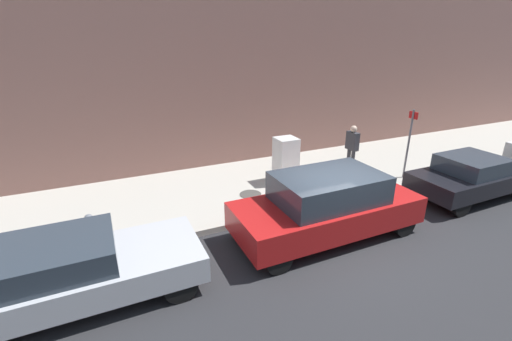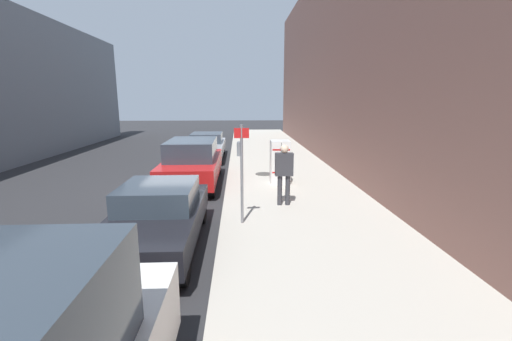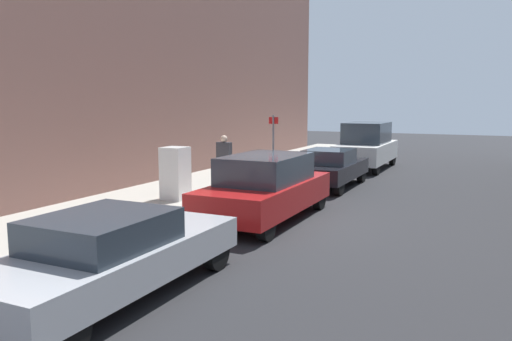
{
  "view_description": "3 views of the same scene",
  "coord_description": "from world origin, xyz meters",
  "px_view_note": "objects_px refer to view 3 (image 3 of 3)",
  "views": [
    {
      "loc": [
        5.93,
        -5.11,
        4.82
      ],
      "look_at": [
        -2.28,
        -1.32,
        1.37
      ],
      "focal_mm": 24.0,
      "sensor_mm": 36.0,
      "label": 1
    },
    {
      "loc": [
        -2.23,
        12.76,
        3.24
      ],
      "look_at": [
        -2.72,
        2.81,
        1.15
      ],
      "focal_mm": 24.0,
      "sensor_mm": 36.0,
      "label": 2
    },
    {
      "loc": [
        4.87,
        -11.9,
        3.07
      ],
      "look_at": [
        -0.45,
        -0.72,
        1.38
      ],
      "focal_mm": 35.0,
      "sensor_mm": 36.0,
      "label": 3
    }
  ],
  "objects_px": {
    "street_sign_post": "(273,145)",
    "pedestrian_walking_far": "(224,157)",
    "parked_sedan_silver": "(112,253)",
    "fire_hydrant": "(47,243)",
    "parked_suv_red": "(266,187)",
    "discarded_refrigerator": "(175,173)",
    "parked_van_white": "(367,146)",
    "parked_sedan_dark": "(330,167)"
  },
  "relations": [
    {
      "from": "street_sign_post",
      "to": "fire_hydrant",
      "type": "bearing_deg",
      "value": -89.55
    },
    {
      "from": "pedestrian_walking_far",
      "to": "parked_suv_red",
      "type": "relative_size",
      "value": 0.37
    },
    {
      "from": "discarded_refrigerator",
      "to": "fire_hydrant",
      "type": "distance_m",
      "value": 6.37
    },
    {
      "from": "street_sign_post",
      "to": "parked_suv_red",
      "type": "bearing_deg",
      "value": -68.66
    },
    {
      "from": "fire_hydrant",
      "to": "parked_sedan_silver",
      "type": "bearing_deg",
      "value": -10.36
    },
    {
      "from": "parked_suv_red",
      "to": "parked_van_white",
      "type": "distance_m",
      "value": 11.39
    },
    {
      "from": "discarded_refrigerator",
      "to": "parked_suv_red",
      "type": "bearing_deg",
      "value": -10.99
    },
    {
      "from": "discarded_refrigerator",
      "to": "pedestrian_walking_far",
      "type": "height_order",
      "value": "pedestrian_walking_far"
    },
    {
      "from": "fire_hydrant",
      "to": "parked_sedan_dark",
      "type": "distance_m",
      "value": 11.39
    },
    {
      "from": "discarded_refrigerator",
      "to": "parked_van_white",
      "type": "relative_size",
      "value": 0.32
    },
    {
      "from": "discarded_refrigerator",
      "to": "parked_sedan_silver",
      "type": "relative_size",
      "value": 0.33
    },
    {
      "from": "street_sign_post",
      "to": "fire_hydrant",
      "type": "relative_size",
      "value": 3.0
    },
    {
      "from": "discarded_refrigerator",
      "to": "fire_hydrant",
      "type": "xyz_separation_m",
      "value": [
        1.51,
        -6.18,
        -0.37
      ]
    },
    {
      "from": "discarded_refrigerator",
      "to": "street_sign_post",
      "type": "relative_size",
      "value": 0.64
    },
    {
      "from": "parked_suv_red",
      "to": "parked_sedan_dark",
      "type": "height_order",
      "value": "parked_suv_red"
    },
    {
      "from": "discarded_refrigerator",
      "to": "parked_sedan_dark",
      "type": "xyz_separation_m",
      "value": [
        3.28,
        5.07,
        -0.23
      ]
    },
    {
      "from": "parked_van_white",
      "to": "parked_sedan_dark",
      "type": "bearing_deg",
      "value": -90.0
    },
    {
      "from": "street_sign_post",
      "to": "parked_van_white",
      "type": "distance_m",
      "value": 6.92
    },
    {
      "from": "fire_hydrant",
      "to": "parked_van_white",
      "type": "relative_size",
      "value": 0.16
    },
    {
      "from": "street_sign_post",
      "to": "pedestrian_walking_far",
      "type": "bearing_deg",
      "value": -130.58
    },
    {
      "from": "fire_hydrant",
      "to": "parked_sedan_dark",
      "type": "xyz_separation_m",
      "value": [
        1.77,
        11.25,
        0.14
      ]
    },
    {
      "from": "discarded_refrigerator",
      "to": "pedestrian_walking_far",
      "type": "bearing_deg",
      "value": 85.72
    },
    {
      "from": "discarded_refrigerator",
      "to": "fire_hydrant",
      "type": "relative_size",
      "value": 1.93
    },
    {
      "from": "parked_sedan_silver",
      "to": "parked_suv_red",
      "type": "height_order",
      "value": "parked_suv_red"
    },
    {
      "from": "parked_sedan_silver",
      "to": "parked_van_white",
      "type": "relative_size",
      "value": 0.96
    },
    {
      "from": "pedestrian_walking_far",
      "to": "parked_van_white",
      "type": "relative_size",
      "value": 0.36
    },
    {
      "from": "parked_suv_red",
      "to": "parked_van_white",
      "type": "relative_size",
      "value": 0.97
    },
    {
      "from": "street_sign_post",
      "to": "fire_hydrant",
      "type": "distance_m",
      "value": 10.33
    },
    {
      "from": "street_sign_post",
      "to": "parked_sedan_silver",
      "type": "xyz_separation_m",
      "value": [
        1.85,
        -10.6,
        -0.84
      ]
    },
    {
      "from": "parked_sedan_silver",
      "to": "parked_suv_red",
      "type": "bearing_deg",
      "value": 90.0
    },
    {
      "from": "fire_hydrant",
      "to": "parked_sedan_silver",
      "type": "height_order",
      "value": "parked_sedan_silver"
    },
    {
      "from": "discarded_refrigerator",
      "to": "parked_van_white",
      "type": "xyz_separation_m",
      "value": [
        3.28,
        10.75,
        0.12
      ]
    },
    {
      "from": "parked_suv_red",
      "to": "parked_sedan_dark",
      "type": "bearing_deg",
      "value": 90.0
    },
    {
      "from": "fire_hydrant",
      "to": "parked_van_white",
      "type": "bearing_deg",
      "value": 84.03
    },
    {
      "from": "pedestrian_walking_far",
      "to": "parked_sedan_dark",
      "type": "distance_m",
      "value": 3.94
    },
    {
      "from": "pedestrian_walking_far",
      "to": "parked_sedan_silver",
      "type": "xyz_separation_m",
      "value": [
        3.08,
        -9.17,
        -0.5
      ]
    },
    {
      "from": "fire_hydrant",
      "to": "pedestrian_walking_far",
      "type": "height_order",
      "value": "pedestrian_walking_far"
    },
    {
      "from": "street_sign_post",
      "to": "parked_suv_red",
      "type": "height_order",
      "value": "street_sign_post"
    },
    {
      "from": "pedestrian_walking_far",
      "to": "parked_sedan_silver",
      "type": "distance_m",
      "value": 9.68
    },
    {
      "from": "fire_hydrant",
      "to": "pedestrian_walking_far",
      "type": "bearing_deg",
      "value": 98.44
    },
    {
      "from": "fire_hydrant",
      "to": "pedestrian_walking_far",
      "type": "xyz_separation_m",
      "value": [
        -1.31,
        8.84,
        0.63
      ]
    },
    {
      "from": "pedestrian_walking_far",
      "to": "parked_suv_red",
      "type": "distance_m",
      "value": 4.53
    }
  ]
}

